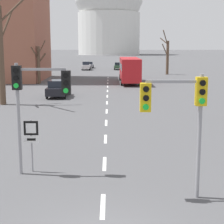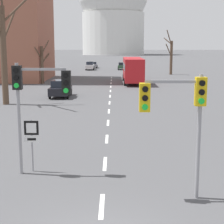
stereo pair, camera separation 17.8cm
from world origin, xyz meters
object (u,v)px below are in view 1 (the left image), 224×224
(sedan_far_left, at_px, (89,65))
(city_bus, at_px, (130,68))
(route_sign_post, at_px, (31,137))
(sedan_near_right, at_px, (58,89))
(traffic_signal_near_right, at_px, (181,106))
(sedan_mid_centre, at_px, (118,66))
(sedan_near_left, at_px, (86,66))
(traffic_signal_near_left, at_px, (35,91))

(sedan_far_left, height_order, city_bus, city_bus)
(route_sign_post, xyz_separation_m, sedan_near_right, (-2.05, 22.94, -0.63))
(sedan_near_right, relative_size, sedan_far_left, 1.08)
(traffic_signal_near_right, distance_m, sedan_mid_centre, 69.07)
(sedan_mid_centre, relative_size, city_bus, 0.39)
(sedan_near_left, distance_m, sedan_far_left, 6.87)
(sedan_far_left, xyz_separation_m, city_bus, (7.45, -34.98, 1.29))
(sedan_near_left, relative_size, sedan_far_left, 1.10)
(traffic_signal_near_left, height_order, route_sign_post, traffic_signal_near_left)
(traffic_signal_near_right, height_order, sedan_far_left, traffic_signal_near_right)
(traffic_signal_near_right, distance_m, city_bus, 39.94)
(sedan_near_left, xyz_separation_m, sedan_far_left, (0.33, 6.86, -0.15))
(city_bus, bearing_deg, sedan_near_right, -119.76)
(city_bus, bearing_deg, sedan_near_left, 105.46)
(route_sign_post, xyz_separation_m, sedan_far_left, (-1.38, 72.13, -0.75))
(traffic_signal_near_right, distance_m, route_sign_post, 6.52)
(route_sign_post, relative_size, sedan_far_left, 0.54)
(traffic_signal_near_right, relative_size, route_sign_post, 1.94)
(traffic_signal_near_left, xyz_separation_m, sedan_far_left, (-1.65, 72.40, -2.71))
(route_sign_post, bearing_deg, sedan_far_left, 91.09)
(sedan_mid_centre, distance_m, city_bus, 29.14)
(sedan_near_left, height_order, sedan_far_left, sedan_near_left)
(sedan_near_left, relative_size, sedan_near_right, 1.02)
(sedan_near_left, distance_m, sedan_mid_centre, 6.98)
(sedan_near_left, distance_m, sedan_near_right, 42.33)
(sedan_near_right, xyz_separation_m, city_bus, (8.12, 14.20, 1.17))
(traffic_signal_near_right, distance_m, sedan_far_left, 75.27)
(sedan_near_right, bearing_deg, sedan_near_left, 89.54)
(traffic_signal_near_right, xyz_separation_m, sedan_near_right, (-7.68, 25.72, -2.39))
(traffic_signal_near_left, distance_m, sedan_near_left, 65.62)
(route_sign_post, distance_m, sedan_far_left, 72.14)
(sedan_near_right, xyz_separation_m, sedan_far_left, (0.67, 49.18, -0.12))
(sedan_near_right, bearing_deg, route_sign_post, -84.90)
(sedan_near_right, height_order, sedan_far_left, sedan_near_right)
(sedan_far_left, bearing_deg, route_sign_post, -88.91)
(traffic_signal_near_right, height_order, city_bus, traffic_signal_near_right)
(city_bus, bearing_deg, sedan_mid_centre, 91.70)
(sedan_near_left, bearing_deg, city_bus, -74.54)
(route_sign_post, bearing_deg, traffic_signal_near_right, -26.19)
(route_sign_post, distance_m, sedan_near_left, 65.29)
(traffic_signal_near_left, relative_size, sedan_near_right, 1.03)
(sedan_mid_centre, xyz_separation_m, city_bus, (0.87, -29.10, 1.24))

